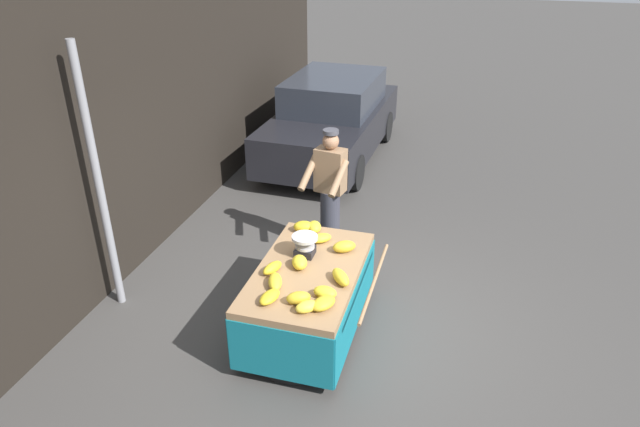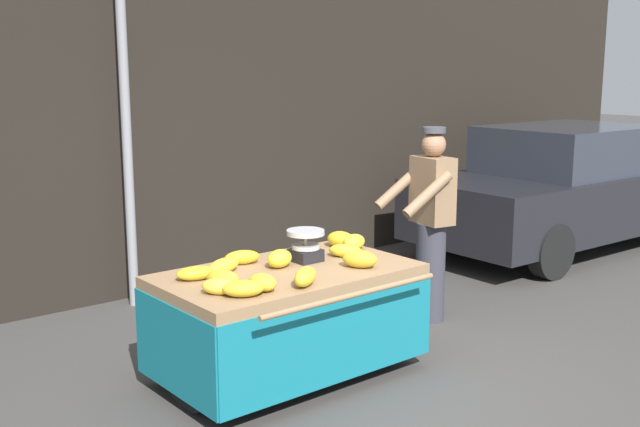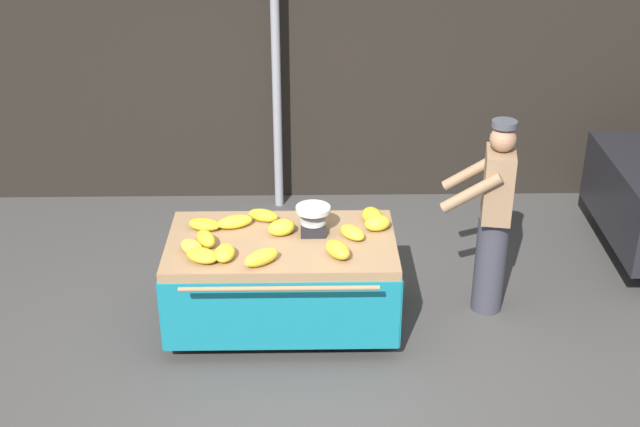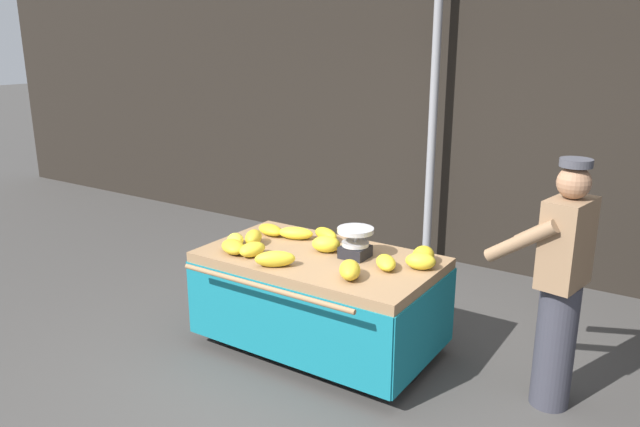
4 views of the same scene
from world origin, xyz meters
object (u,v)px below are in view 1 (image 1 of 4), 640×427
(banana_bunch_8, at_px, (321,238))
(parked_car, at_px, (332,119))
(banana_bunch_5, at_px, (341,277))
(banana_bunch_7, at_px, (275,282))
(banana_bunch_10, at_px, (298,298))
(weighing_scale, at_px, (305,245))
(banana_bunch_11, at_px, (307,307))
(street_pole, at_px, (99,185))
(vendor_person, at_px, (330,192))
(banana_bunch_4, at_px, (325,292))
(banana_bunch_0, at_px, (303,227))
(banana_bunch_1, at_px, (272,268))
(banana_bunch_3, at_px, (314,227))
(banana_bunch_9, at_px, (270,297))
(banana_bunch_2, at_px, (300,262))
(banana_bunch_6, at_px, (323,303))
(banana_cart, at_px, (309,286))
(banana_bunch_12, at_px, (344,247))

(banana_bunch_8, height_order, parked_car, parked_car)
(banana_bunch_5, relative_size, banana_bunch_7, 1.02)
(parked_car, bearing_deg, banana_bunch_8, -166.77)
(banana_bunch_10, xyz_separation_m, parked_car, (5.59, 1.15, -0.12))
(weighing_scale, xyz_separation_m, banana_bunch_5, (-0.39, -0.49, -0.06))
(weighing_scale, xyz_separation_m, banana_bunch_8, (0.31, -0.09, -0.07))
(weighing_scale, bearing_deg, banana_bunch_11, -161.80)
(street_pole, xyz_separation_m, vendor_person, (1.82, -2.07, -0.64))
(street_pole, xyz_separation_m, banana_bunch_7, (-0.29, -2.07, -0.66))
(banana_bunch_4, bearing_deg, banana_bunch_0, 26.52)
(banana_bunch_5, bearing_deg, banana_bunch_10, 146.42)
(banana_bunch_1, height_order, parked_car, parked_car)
(banana_bunch_0, bearing_deg, banana_bunch_3, -75.09)
(banana_bunch_11, height_order, vendor_person, vendor_person)
(banana_bunch_11, height_order, parked_car, parked_car)
(banana_bunch_9, distance_m, banana_bunch_10, 0.28)
(banana_bunch_7, height_order, vendor_person, vendor_person)
(banana_bunch_0, xyz_separation_m, parked_car, (4.26, 0.78, -0.12))
(street_pole, xyz_separation_m, parked_car, (5.09, -1.23, -0.77))
(banana_bunch_0, xyz_separation_m, banana_bunch_3, (0.03, -0.12, -0.00))
(banana_bunch_2, bearing_deg, banana_bunch_8, -7.00)
(banana_bunch_5, relative_size, parked_car, 0.08)
(weighing_scale, relative_size, banana_bunch_6, 1.06)
(banana_bunch_4, distance_m, banana_bunch_6, 0.17)
(banana_cart, relative_size, banana_bunch_0, 8.00)
(banana_cart, relative_size, parked_car, 0.47)
(weighing_scale, distance_m, vendor_person, 1.48)
(weighing_scale, height_order, banana_bunch_0, weighing_scale)
(banana_bunch_10, bearing_deg, parked_car, 11.64)
(banana_bunch_1, bearing_deg, banana_bunch_10, -135.66)
(banana_bunch_2, bearing_deg, street_pole, 92.41)
(banana_bunch_12, relative_size, parked_car, 0.07)
(banana_bunch_3, bearing_deg, banana_bunch_12, -127.57)
(banana_bunch_2, xyz_separation_m, banana_bunch_3, (0.77, 0.07, -0.00))
(banana_bunch_2, bearing_deg, banana_bunch_9, 171.19)
(banana_bunch_1, xyz_separation_m, banana_bunch_2, (0.16, -0.24, 0.01))
(banana_bunch_7, distance_m, parked_car, 5.45)
(banana_bunch_2, relative_size, banana_bunch_5, 0.75)
(banana_bunch_3, relative_size, banana_bunch_10, 0.94)
(banana_bunch_9, xyz_separation_m, banana_bunch_10, (0.04, -0.27, 0.01))
(banana_bunch_12, height_order, vendor_person, vendor_person)
(banana_bunch_7, distance_m, banana_bunch_10, 0.37)
(banana_bunch_8, bearing_deg, banana_bunch_10, -174.64)
(banana_bunch_4, height_order, banana_bunch_10, banana_bunch_10)
(banana_bunch_1, distance_m, banana_bunch_9, 0.49)
(banana_bunch_9, bearing_deg, weighing_scale, -5.03)
(banana_bunch_8, xyz_separation_m, banana_bunch_11, (-1.25, -0.22, 0.00))
(banana_bunch_11, bearing_deg, banana_bunch_9, 81.79)
(banana_cart, bearing_deg, banana_bunch_4, -144.85)
(banana_bunch_2, bearing_deg, banana_bunch_11, -157.17)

